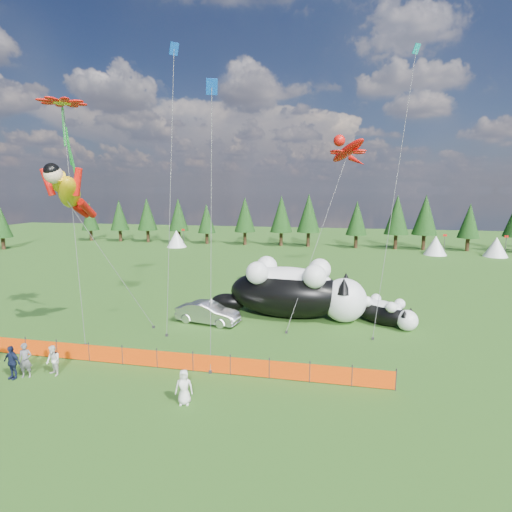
% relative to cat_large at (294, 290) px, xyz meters
% --- Properties ---
extents(ground, '(160.00, 160.00, 0.00)m').
position_rel_cat_large_xyz_m(ground, '(-5.12, -7.08, -2.02)').
color(ground, '#0D3509').
rests_on(ground, ground).
extents(safety_fence, '(22.06, 0.06, 1.10)m').
position_rel_cat_large_xyz_m(safety_fence, '(-5.12, -10.08, -1.52)').
color(safety_fence, '#262626').
rests_on(safety_fence, ground).
extents(tree_line, '(90.00, 4.00, 8.00)m').
position_rel_cat_large_xyz_m(tree_line, '(-5.12, 37.92, 1.98)').
color(tree_line, black).
rests_on(tree_line, ground).
extents(festival_tents, '(50.00, 3.20, 2.80)m').
position_rel_cat_large_xyz_m(festival_tents, '(5.88, 32.92, -0.62)').
color(festival_tents, white).
rests_on(festival_tents, ground).
extents(cat_large, '(11.78, 4.88, 4.25)m').
position_rel_cat_large_xyz_m(cat_large, '(0.00, 0.00, 0.00)').
color(cat_large, black).
rests_on(cat_large, ground).
extents(cat_small, '(4.58, 3.79, 1.90)m').
position_rel_cat_large_xyz_m(cat_small, '(6.41, -0.45, -1.12)').
color(cat_small, black).
rests_on(cat_small, ground).
extents(car, '(4.75, 2.35, 1.50)m').
position_rel_cat_large_xyz_m(car, '(-5.79, -2.65, -1.27)').
color(car, '#B8B8BD').
rests_on(car, ground).
extents(spectator_a, '(0.75, 0.61, 1.76)m').
position_rel_cat_large_xyz_m(spectator_a, '(-12.10, -12.38, -1.14)').
color(spectator_a, '#5D5C62').
rests_on(spectator_a, ground).
extents(spectator_b, '(0.88, 0.74, 1.56)m').
position_rel_cat_large_xyz_m(spectator_b, '(-10.86, -11.95, -1.24)').
color(spectator_b, silver).
rests_on(spectator_b, ground).
extents(spectator_c, '(1.06, 0.64, 1.71)m').
position_rel_cat_large_xyz_m(spectator_c, '(-12.63, -12.66, -1.17)').
color(spectator_c, '#151D3B').
rests_on(spectator_c, ground).
extents(spectator_e, '(0.86, 0.67, 1.57)m').
position_rel_cat_large_xyz_m(spectator_e, '(-3.36, -13.19, -1.23)').
color(spectator_e, silver).
rests_on(spectator_e, ground).
extents(superhero_kite, '(6.19, 5.81, 11.46)m').
position_rel_cat_large_xyz_m(superhero_kite, '(-12.57, -7.43, 7.11)').
color(superhero_kite, '#D5A40B').
rests_on(superhero_kite, ground).
extents(gecko_kite, '(6.78, 14.29, 16.88)m').
position_rel_cat_large_xyz_m(gecko_kite, '(3.58, 7.23, 10.57)').
color(gecko_kite, red).
rests_on(gecko_kite, ground).
extents(flower_kite, '(3.27, 3.39, 14.65)m').
position_rel_cat_large_xyz_m(flower_kite, '(-13.33, -6.44, 12.25)').
color(flower_kite, red).
rests_on(flower_kite, ground).
extents(diamond_kite_a, '(1.27, 5.00, 19.68)m').
position_rel_cat_large_xyz_m(diamond_kite_a, '(-8.28, -1.43, 15.88)').
color(diamond_kite_a, '#0C45B4').
rests_on(diamond_kite_a, ground).
extents(diamond_kite_b, '(3.18, 7.72, 20.60)m').
position_rel_cat_large_xyz_m(diamond_kite_b, '(7.85, 3.14, 15.86)').
color(diamond_kite_b, '#0C9696').
rests_on(diamond_kite_b, ground).
extents(diamond_kite_c, '(1.08, 2.00, 15.11)m').
position_rel_cat_large_xyz_m(diamond_kite_c, '(-3.36, -8.54, 11.69)').
color(diamond_kite_c, '#0C45B4').
rests_on(diamond_kite_c, ground).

